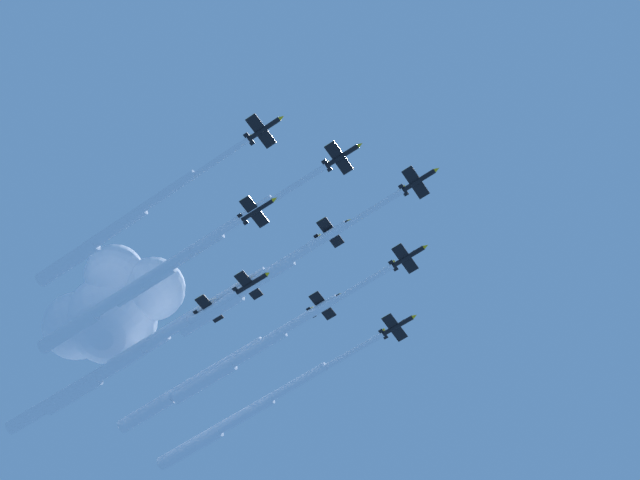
{
  "coord_description": "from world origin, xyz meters",
  "views": [
    {
      "loc": [
        19.7,
        -68.13,
        20.33
      ],
      "look_at": [
        0.0,
        0.0,
        204.27
      ],
      "focal_mm": 47.73,
      "sensor_mm": 36.0,
      "label": 1
    }
  ],
  "objects_px": {
    "jet_starboard_mid": "(239,418)",
    "jet_tail_end": "(77,387)",
    "jet_trail_port": "(113,301)",
    "jet_trail_starboard": "(116,367)",
    "jet_starboard_inner": "(191,252)",
    "jet_port_outer": "(114,230)",
    "jet_port_mid": "(185,321)",
    "jet_port_inner": "(252,351)",
    "jet_lead": "(260,280)",
    "jet_starboard_outer": "(189,385)"
  },
  "relations": [
    {
      "from": "jet_port_outer",
      "to": "jet_tail_end",
      "type": "distance_m",
      "value": 42.63
    },
    {
      "from": "jet_starboard_inner",
      "to": "jet_trail_port",
      "type": "distance_m",
      "value": 22.62
    },
    {
      "from": "jet_starboard_inner",
      "to": "jet_port_mid",
      "type": "xyz_separation_m",
      "value": [
        -7.62,
        16.92,
        1.13
      ]
    },
    {
      "from": "jet_port_outer",
      "to": "jet_tail_end",
      "type": "bearing_deg",
      "value": 122.8
    },
    {
      "from": "jet_port_outer",
      "to": "jet_starboard_inner",
      "type": "bearing_deg",
      "value": 31.94
    },
    {
      "from": "jet_port_outer",
      "to": "jet_starboard_outer",
      "type": "distance_m",
      "value": 43.53
    },
    {
      "from": "jet_starboard_mid",
      "to": "jet_port_inner",
      "type": "bearing_deg",
      "value": -62.27
    },
    {
      "from": "jet_port_mid",
      "to": "jet_tail_end",
      "type": "height_order",
      "value": "jet_port_mid"
    },
    {
      "from": "jet_port_inner",
      "to": "jet_trail_port",
      "type": "bearing_deg",
      "value": -141.72
    },
    {
      "from": "jet_port_inner",
      "to": "jet_port_outer",
      "type": "relative_size",
      "value": 1.04
    },
    {
      "from": "jet_lead",
      "to": "jet_port_inner",
      "type": "relative_size",
      "value": 0.99
    },
    {
      "from": "jet_port_mid",
      "to": "jet_trail_port",
      "type": "bearing_deg",
      "value": -143.29
    },
    {
      "from": "jet_port_inner",
      "to": "jet_trail_starboard",
      "type": "bearing_deg",
      "value": -171.2
    },
    {
      "from": "jet_port_mid",
      "to": "jet_tail_end",
      "type": "bearing_deg",
      "value": 163.81
    },
    {
      "from": "jet_port_inner",
      "to": "jet_trail_starboard",
      "type": "distance_m",
      "value": 33.82
    },
    {
      "from": "jet_trail_port",
      "to": "jet_trail_starboard",
      "type": "relative_size",
      "value": 1.02
    },
    {
      "from": "jet_trail_starboard",
      "to": "jet_port_mid",
      "type": "bearing_deg",
      "value": -17.37
    },
    {
      "from": "jet_trail_starboard",
      "to": "jet_port_inner",
      "type": "bearing_deg",
      "value": 8.8
    },
    {
      "from": "jet_starboard_inner",
      "to": "jet_tail_end",
      "type": "bearing_deg",
      "value": 146.2
    },
    {
      "from": "jet_port_inner",
      "to": "jet_port_outer",
      "type": "xyz_separation_m",
      "value": [
        -21.75,
        -38.1,
        2.19
      ]
    },
    {
      "from": "jet_starboard_inner",
      "to": "jet_trail_port",
      "type": "relative_size",
      "value": 1.01
    },
    {
      "from": "jet_starboard_mid",
      "to": "jet_tail_end",
      "type": "bearing_deg",
      "value": -150.83
    },
    {
      "from": "jet_port_mid",
      "to": "jet_starboard_mid",
      "type": "relative_size",
      "value": 0.92
    },
    {
      "from": "jet_tail_end",
      "to": "jet_port_outer",
      "type": "bearing_deg",
      "value": -57.2
    },
    {
      "from": "jet_port_mid",
      "to": "jet_starboard_mid",
      "type": "xyz_separation_m",
      "value": [
        4.41,
        28.91,
        -1.28
      ]
    },
    {
      "from": "jet_port_outer",
      "to": "jet_starboard_outer",
      "type": "bearing_deg",
      "value": 85.31
    },
    {
      "from": "jet_starboard_mid",
      "to": "jet_tail_end",
      "type": "distance_m",
      "value": 40.76
    },
    {
      "from": "jet_port_mid",
      "to": "jet_starboard_inner",
      "type": "bearing_deg",
      "value": -65.75
    },
    {
      "from": "jet_port_outer",
      "to": "jet_starboard_outer",
      "type": "xyz_separation_m",
      "value": [
        3.56,
        43.36,
        -1.49
      ]
    },
    {
      "from": "jet_port_inner",
      "to": "jet_starboard_inner",
      "type": "distance_m",
      "value": 28.93
    },
    {
      "from": "jet_starboard_inner",
      "to": "jet_trail_port",
      "type": "height_order",
      "value": "jet_starboard_inner"
    },
    {
      "from": "jet_port_inner",
      "to": "jet_starboard_inner",
      "type": "xyz_separation_m",
      "value": [
        -6.01,
        -28.29,
        0.75
      ]
    },
    {
      "from": "jet_port_outer",
      "to": "jet_port_mid",
      "type": "bearing_deg",
      "value": 73.11
    },
    {
      "from": "jet_starboard_inner",
      "to": "jet_lead",
      "type": "bearing_deg",
      "value": 40.49
    },
    {
      "from": "jet_lead",
      "to": "jet_starboard_inner",
      "type": "distance_m",
      "value": 17.46
    },
    {
      "from": "jet_starboard_mid",
      "to": "jet_tail_end",
      "type": "xyz_separation_m",
      "value": [
        -35.59,
        -19.86,
        -0.52
      ]
    },
    {
      "from": "jet_port_outer",
      "to": "jet_trail_port",
      "type": "relative_size",
      "value": 1.02
    },
    {
      "from": "jet_lead",
      "to": "jet_trail_port",
      "type": "height_order",
      "value": "jet_lead"
    },
    {
      "from": "jet_port_mid",
      "to": "jet_trail_starboard",
      "type": "relative_size",
      "value": 1.05
    },
    {
      "from": "jet_port_inner",
      "to": "jet_starboard_outer",
      "type": "relative_size",
      "value": 1.09
    },
    {
      "from": "jet_starboard_mid",
      "to": "jet_tail_end",
      "type": "relative_size",
      "value": 1.13
    },
    {
      "from": "jet_lead",
      "to": "jet_starboard_mid",
      "type": "distance_m",
      "value": 38.24
    },
    {
      "from": "jet_lead",
      "to": "jet_starboard_mid",
      "type": "height_order",
      "value": "jet_lead"
    },
    {
      "from": "jet_trail_starboard",
      "to": "jet_starboard_inner",
      "type": "bearing_deg",
      "value": -40.13
    },
    {
      "from": "jet_port_inner",
      "to": "jet_port_mid",
      "type": "bearing_deg",
      "value": -140.19
    },
    {
      "from": "jet_port_inner",
      "to": "jet_starboard_outer",
      "type": "bearing_deg",
      "value": 163.87
    },
    {
      "from": "jet_trail_starboard",
      "to": "jet_port_outer",
      "type": "bearing_deg",
      "value": -70.47
    },
    {
      "from": "jet_starboard_inner",
      "to": "jet_port_outer",
      "type": "relative_size",
      "value": 0.99
    },
    {
      "from": "jet_trail_starboard",
      "to": "jet_lead",
      "type": "bearing_deg",
      "value": -16.14
    },
    {
      "from": "jet_port_outer",
      "to": "jet_starboard_mid",
      "type": "bearing_deg",
      "value": 77.32
    }
  ]
}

